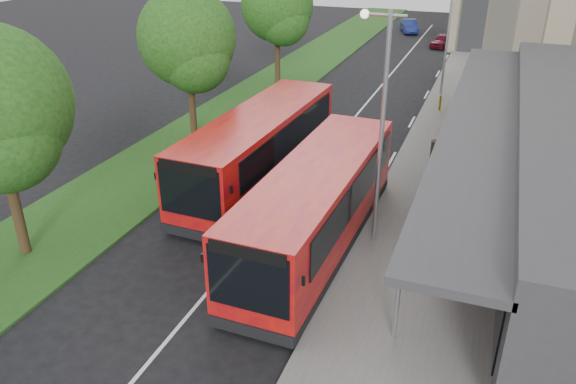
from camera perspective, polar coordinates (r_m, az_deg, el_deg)
name	(u,v)px	position (r m, az deg, el deg)	size (l,w,h in m)	color
ground	(245,248)	(20.12, -4.43, -5.73)	(120.00, 120.00, 0.00)	black
pavement	(466,106)	(36.98, 17.64, 8.31)	(5.00, 80.00, 0.15)	slate
grass_verge	(272,87)	(39.68, -1.59, 10.63)	(5.00, 80.00, 0.10)	#184416
lane_centre_line	(352,121)	(33.06, 6.51, 7.22)	(0.12, 70.00, 0.01)	silver
kerb_dashes	(420,107)	(36.25, 13.23, 8.39)	(0.12, 56.00, 0.01)	silver
station_building	(574,156)	(25.17, 27.05, 3.28)	(7.70, 26.00, 4.00)	#323235
tree_mid	(188,44)	(28.97, -10.14, 14.57)	(4.83, 4.83, 7.76)	#382516
tree_far	(277,10)	(39.63, -1.11, 18.02)	(4.87, 4.87, 7.83)	#382516
lamp_post_near	(380,118)	(18.68, 9.35, 7.44)	(1.44, 0.28, 8.00)	#9C9EA4
lamp_post_far	(448,23)	(38.03, 15.94, 16.23)	(1.44, 0.28, 8.00)	#9C9EA4
bus_main	(317,207)	(19.42, 2.96, -1.48)	(3.10, 11.12, 3.13)	red
bus_second	(260,149)	(24.26, -2.90, 4.42)	(3.32, 11.45, 3.21)	red
litter_bin	(436,150)	(27.83, 14.78, 4.15)	(0.50, 0.50, 0.91)	#352516
bollard	(440,103)	(35.35, 15.18, 8.74)	(0.15, 0.15, 0.91)	yellow
car_near	(442,41)	(54.68, 15.40, 14.62)	(1.42, 3.53, 1.20)	#580C1D
car_far	(409,26)	(61.31, 12.23, 16.14)	(1.37, 3.93, 1.30)	navy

